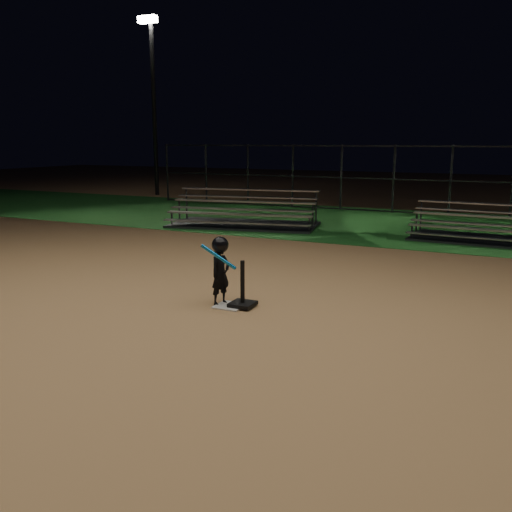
{
  "coord_description": "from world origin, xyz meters",
  "views": [
    {
      "loc": [
        3.99,
        -7.51,
        2.64
      ],
      "look_at": [
        0.0,
        1.0,
        0.65
      ],
      "focal_mm": 38.21,
      "sensor_mm": 36.0,
      "label": 1
    }
  ],
  "objects_px": {
    "bleacher_left": "(244,219)",
    "bleacher_right": "(488,234)",
    "home_plate": "(230,306)",
    "light_pole_left": "(153,92)",
    "batting_tee": "(243,298)",
    "child_batter": "(220,269)"
  },
  "relations": [
    {
      "from": "batting_tee",
      "to": "light_pole_left",
      "type": "height_order",
      "value": "light_pole_left"
    },
    {
      "from": "child_batter",
      "to": "bleacher_left",
      "type": "height_order",
      "value": "child_batter"
    },
    {
      "from": "batting_tee",
      "to": "light_pole_left",
      "type": "relative_size",
      "value": 0.09
    },
    {
      "from": "batting_tee",
      "to": "child_batter",
      "type": "distance_m",
      "value": 0.59
    },
    {
      "from": "bleacher_left",
      "to": "child_batter",
      "type": "bearing_deg",
      "value": -76.34
    },
    {
      "from": "home_plate",
      "to": "child_batter",
      "type": "xyz_separation_m",
      "value": [
        -0.19,
        0.05,
        0.59
      ]
    },
    {
      "from": "bleacher_left",
      "to": "bleacher_right",
      "type": "distance_m",
      "value": 7.11
    },
    {
      "from": "home_plate",
      "to": "light_pole_left",
      "type": "xyz_separation_m",
      "value": [
        -12.0,
        14.94,
        4.93
      ]
    },
    {
      "from": "batting_tee",
      "to": "child_batter",
      "type": "xyz_separation_m",
      "value": [
        -0.39,
        -0.01,
        0.44
      ]
    },
    {
      "from": "bleacher_right",
      "to": "light_pole_left",
      "type": "relative_size",
      "value": 0.49
    },
    {
      "from": "batting_tee",
      "to": "bleacher_right",
      "type": "distance_m",
      "value": 8.67
    },
    {
      "from": "batting_tee",
      "to": "bleacher_left",
      "type": "bearing_deg",
      "value": 116.27
    },
    {
      "from": "batting_tee",
      "to": "bleacher_right",
      "type": "relative_size",
      "value": 0.19
    },
    {
      "from": "home_plate",
      "to": "light_pole_left",
      "type": "bearing_deg",
      "value": 128.77
    },
    {
      "from": "batting_tee",
      "to": "bleacher_left",
      "type": "height_order",
      "value": "bleacher_left"
    },
    {
      "from": "home_plate",
      "to": "bleacher_left",
      "type": "relative_size",
      "value": 0.09
    },
    {
      "from": "child_batter",
      "to": "batting_tee",
      "type": "bearing_deg",
      "value": -69.2
    },
    {
      "from": "bleacher_right",
      "to": "light_pole_left",
      "type": "xyz_separation_m",
      "value": [
        -15.52,
        6.87,
        4.75
      ]
    },
    {
      "from": "child_batter",
      "to": "light_pole_left",
      "type": "xyz_separation_m",
      "value": [
        -11.81,
        14.9,
        4.34
      ]
    },
    {
      "from": "home_plate",
      "to": "bleacher_left",
      "type": "bearing_deg",
      "value": 114.88
    },
    {
      "from": "child_batter",
      "to": "bleacher_right",
      "type": "xyz_separation_m",
      "value": [
        3.71,
        8.03,
        -0.4
      ]
    },
    {
      "from": "bleacher_left",
      "to": "bleacher_right",
      "type": "relative_size",
      "value": 1.21
    }
  ]
}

